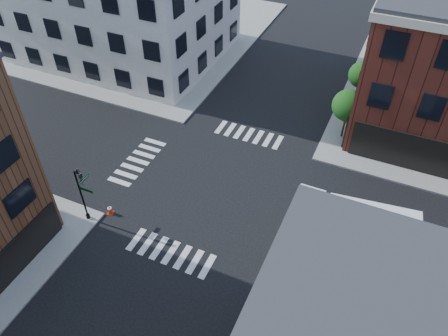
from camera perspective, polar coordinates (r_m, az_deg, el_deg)
ground at (r=33.72m, az=-1.15°, el=-2.28°), size 120.00×120.00×0.00m
sidewalk_nw at (r=58.03m, az=-11.71°, el=17.38°), size 30.00×30.00×0.15m
building_nw at (r=51.16m, az=-13.82°, el=20.30°), size 22.00×16.00×11.00m
tree_near at (r=37.81m, az=15.97°, el=7.65°), size 2.69×2.69×4.49m
tree_far at (r=43.10m, az=17.58°, el=11.36°), size 2.43×2.43×4.07m
signal_pole at (r=30.85m, az=-18.04°, el=-2.72°), size 1.29×1.24×4.60m
box_truck at (r=29.53m, az=17.08°, el=-7.87°), size 8.00×3.28×3.54m
traffic_cone at (r=32.51m, az=-14.69°, el=-5.27°), size 0.49×0.49×0.78m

